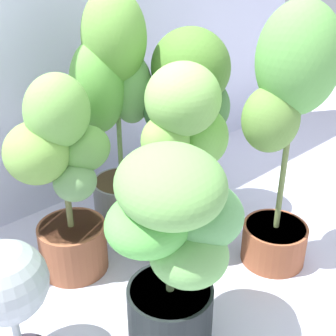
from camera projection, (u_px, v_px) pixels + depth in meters
ground_plane at (201, 283)px, 1.72m from camera, size 8.00×8.00×0.00m
potted_plant_back_center at (114, 100)px, 1.81m from camera, size 0.40×0.35×1.00m
potted_plant_center at (184, 155)px, 1.64m from camera, size 0.37×0.34×0.79m
potted_plant_back_left at (62, 175)px, 1.60m from camera, size 0.42×0.32×0.77m
potted_plant_front_left at (175, 238)px, 1.29m from camera, size 0.49×0.45×0.68m
potted_plant_front_right at (287, 118)px, 1.55m from camera, size 0.40×0.38×0.99m
potted_plant_back_right at (189, 106)px, 1.88m from camera, size 0.44×0.35×0.85m
floor_fan at (7, 287)px, 1.27m from camera, size 0.33×0.33×0.44m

